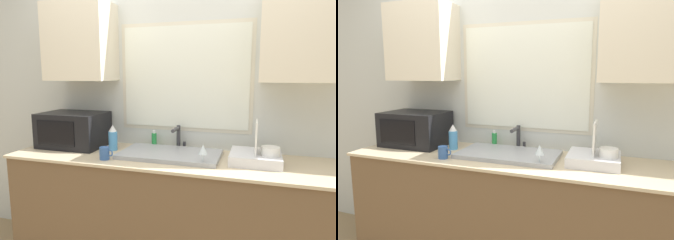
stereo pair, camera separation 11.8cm
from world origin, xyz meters
TOP-DOWN VIEW (x-y plane):
  - countertop at (0.00, 0.31)m, footprint 2.48×0.65m
  - wall_back at (0.00, 0.62)m, footprint 6.00×0.38m
  - sink_basin at (-0.03, 0.34)m, footprint 0.73×0.41m
  - faucet at (-0.03, 0.54)m, footprint 0.08×0.19m
  - microwave at (-0.90, 0.40)m, footprint 0.52×0.38m
  - dish_rack at (0.58, 0.35)m, footprint 0.34×0.34m
  - spray_bottle at (-0.52, 0.37)m, footprint 0.07×0.07m
  - soap_bottle at (-0.24, 0.56)m, footprint 0.04×0.04m
  - mug_near_sink at (-0.46, 0.12)m, footprint 0.10×0.07m
  - wine_glass at (0.24, 0.17)m, footprint 0.06×0.06m

SIDE VIEW (x-z plane):
  - countertop at x=0.00m, z-range 0.00..0.92m
  - sink_basin at x=-0.03m, z-range 0.92..0.95m
  - mug_near_sink at x=-0.46m, z-range 0.92..1.01m
  - dish_rack at x=0.58m, z-range 0.83..1.12m
  - soap_bottle at x=-0.24m, z-range 0.92..1.06m
  - spray_bottle at x=-0.52m, z-range 0.92..1.13m
  - wine_glass at x=0.24m, z-range 0.96..1.10m
  - faucet at x=-0.03m, z-range 0.95..1.14m
  - microwave at x=-0.90m, z-range 0.92..1.21m
  - wall_back at x=0.00m, z-range 0.09..2.69m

